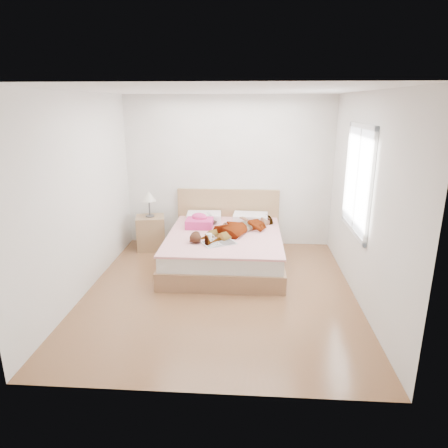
# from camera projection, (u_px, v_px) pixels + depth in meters

# --- Properties ---
(ground) EXTENTS (4.00, 4.00, 0.00)m
(ground) POSITION_uv_depth(u_px,v_px,m) (220.00, 291.00, 5.43)
(ground) COLOR #513319
(ground) RESTS_ON ground
(woman) EXTENTS (1.53, 1.59, 0.22)m
(woman) POSITION_uv_depth(u_px,v_px,m) (238.00, 225.00, 6.25)
(woman) COLOR white
(woman) RESTS_ON bed
(hair) EXTENTS (0.52, 0.58, 0.07)m
(hair) POSITION_uv_depth(u_px,v_px,m) (206.00, 221.00, 6.74)
(hair) COLOR black
(hair) RESTS_ON bed
(phone) EXTENTS (0.09, 0.09, 0.05)m
(phone) POSITION_uv_depth(u_px,v_px,m) (209.00, 214.00, 6.65)
(phone) COLOR silver
(phone) RESTS_ON bed
(room_shell) EXTENTS (4.00, 4.00, 4.00)m
(room_shell) POSITION_uv_depth(u_px,v_px,m) (358.00, 180.00, 5.17)
(room_shell) COLOR white
(room_shell) RESTS_ON ground
(bed) EXTENTS (1.80, 2.08, 1.00)m
(bed) POSITION_uv_depth(u_px,v_px,m) (225.00, 246.00, 6.34)
(bed) COLOR #88603F
(bed) RESTS_ON ground
(towel) EXTENTS (0.44, 0.38, 0.23)m
(towel) POSITION_uv_depth(u_px,v_px,m) (199.00, 222.00, 6.50)
(towel) COLOR #D73A8F
(towel) RESTS_ON bed
(magazine) EXTENTS (0.56, 0.50, 0.03)m
(magazine) POSITION_uv_depth(u_px,v_px,m) (219.00, 243.00, 5.77)
(magazine) COLOR silver
(magazine) RESTS_ON bed
(coffee_mug) EXTENTS (0.13, 0.09, 0.10)m
(coffee_mug) POSITION_uv_depth(u_px,v_px,m) (209.00, 237.00, 5.87)
(coffee_mug) COLOR silver
(coffee_mug) RESTS_ON bed
(plush_toy) EXTENTS (0.18, 0.26, 0.15)m
(plush_toy) POSITION_uv_depth(u_px,v_px,m) (196.00, 237.00, 5.79)
(plush_toy) COLOR black
(plush_toy) RESTS_ON bed
(nightstand) EXTENTS (0.56, 0.52, 1.03)m
(nightstand) POSITION_uv_depth(u_px,v_px,m) (151.00, 230.00, 6.93)
(nightstand) COLOR olive
(nightstand) RESTS_ON ground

